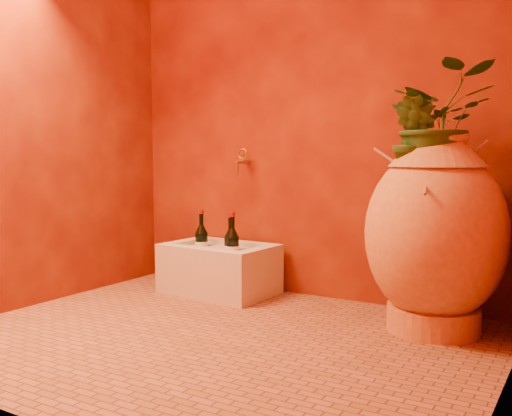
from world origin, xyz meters
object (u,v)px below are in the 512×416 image
Objects in this scene: stone_basin at (219,270)px; wall_tap at (241,160)px; wine_bottle_a at (232,248)px; wine_bottle_c at (202,244)px; amphora at (435,233)px; wine_bottle_b at (231,248)px.

stone_basin is 0.71m from wall_tap.
wine_bottle_a reaches higher than wine_bottle_c.
wine_bottle_c is at bearing 174.84° from amphora.
wine_bottle_a is 0.28m from wine_bottle_c.
wine_bottle_c is (-1.51, 0.14, -0.19)m from amphora.
stone_basin is 2.07× the size of wine_bottle_b.
wine_bottle_c reaches higher than wine_bottle_b.
amphora is 1.40× the size of stone_basin.
amphora is 1.39m from stone_basin.
amphora is at bearing -4.43° from wine_bottle_b.
wine_bottle_b is at bearing 175.57° from amphora.
wine_bottle_b is at bearing -81.05° from wall_tap.
wall_tap is at bearing 70.04° from stone_basin.
wine_bottle_b is at bearing -1.56° from stone_basin.
wine_bottle_b is at bearing 146.76° from wine_bottle_a.
wine_bottle_b is at bearing -8.77° from wine_bottle_c.
amphora is 1.25m from wine_bottle_a.
stone_basin is 2.01× the size of wine_bottle_a.
amphora is 1.36m from wall_tap.
wall_tap is at bearing 105.44° from wine_bottle_a.
stone_basin is at bearing 178.44° from wine_bottle_b.
wine_bottle_b is 0.57m from wall_tap.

